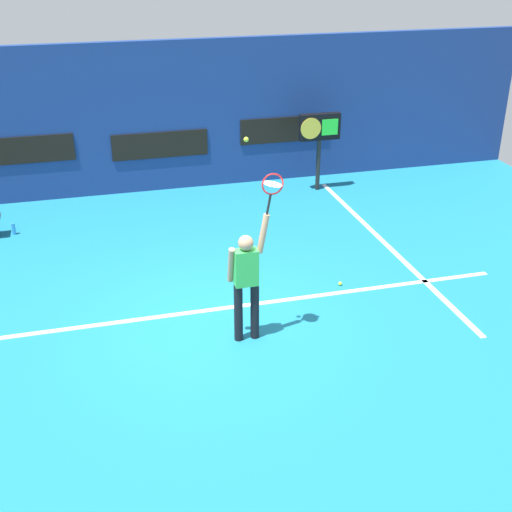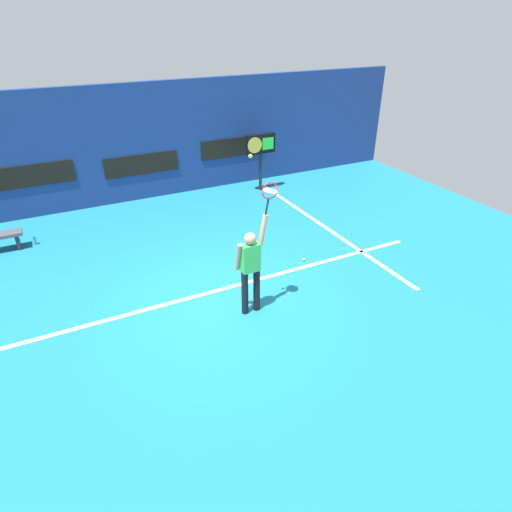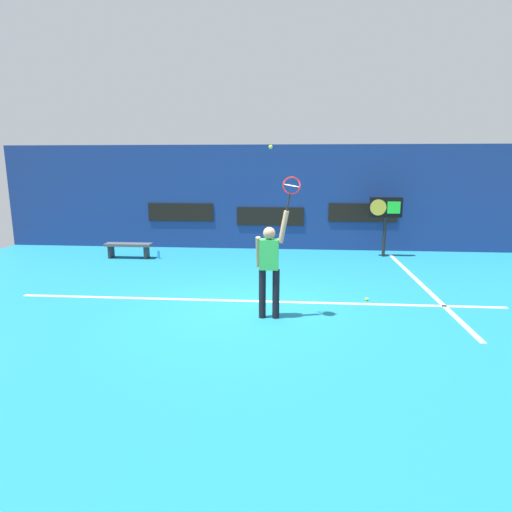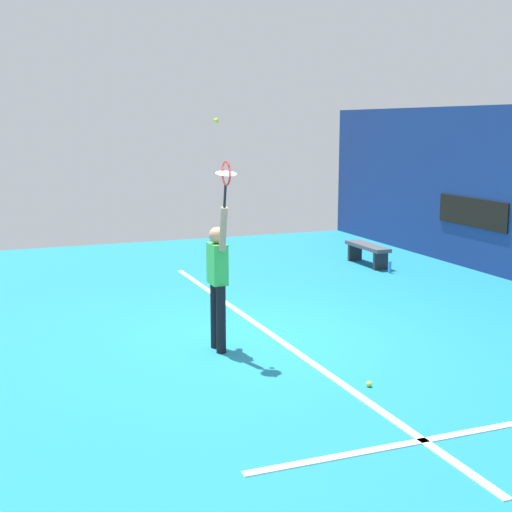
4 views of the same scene
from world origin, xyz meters
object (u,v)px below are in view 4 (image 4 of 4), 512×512
tennis_ball (216,121)px  court_bench (367,250)px  tennis_player (218,277)px  spare_ball (369,384)px  tennis_racket (226,176)px  water_bottle (390,267)px

tennis_ball → court_bench: size_ratio=0.05×
tennis_player → court_bench: (-4.51, 4.92, -0.67)m
tennis_ball → spare_ball: size_ratio=1.00×
tennis_racket → water_bottle: (-3.97, 4.92, -2.26)m
tennis_ball → spare_ball: bearing=31.5°
spare_ball → tennis_player: bearing=-148.7°
water_bottle → spare_ball: bearing=-33.8°
tennis_player → tennis_racket: size_ratio=3.19×
tennis_racket → water_bottle: 6.72m
tennis_player → tennis_ball: (0.01, -0.01, 2.06)m
tennis_racket → spare_ball: 3.09m
court_bench → water_bottle: 0.94m
tennis_ball → water_bottle: 6.78m
tennis_ball → water_bottle: size_ratio=0.28×
tennis_player → tennis_racket: tennis_racket is taller
tennis_ball → court_bench: (-4.52, 4.92, -2.73)m
spare_ball → court_bench: bearing=150.1°
tennis_ball → water_bottle: (-3.61, 4.92, -2.95)m
water_bottle → spare_ball: water_bottle is taller
tennis_player → tennis_racket: (0.37, -0.00, 1.37)m
tennis_player → spare_ball: bearing=31.3°
tennis_racket → tennis_ball: 0.78m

